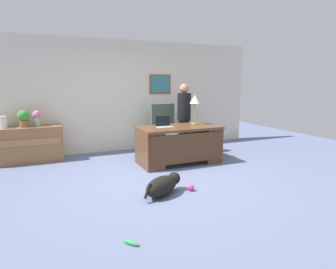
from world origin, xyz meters
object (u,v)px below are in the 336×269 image
Objects in this scene: credenza at (26,145)px; potted_plant at (24,118)px; armchair at (165,131)px; dog_toy_ball at (191,188)px; desk at (179,143)px; vase_with_flowers at (37,117)px; dog_lying at (163,185)px; person_standing at (184,118)px; laptop at (164,124)px; desk_lamp at (195,101)px; dog_toy_bone at (131,242)px; vase_empty at (3,122)px.

potted_plant is (-0.01, 0.00, 0.58)m from credenza.
dog_toy_ball is (-0.65, -2.57, -0.46)m from armchair.
credenza is at bearing 155.18° from desk.
vase_with_flowers is 3.33× the size of dog_toy_ball.
dog_lying is 0.48m from dog_toy_ball.
credenza is 3.54m from person_standing.
person_standing is 3.27m from vase_with_flowers.
armchair is 0.71× the size of person_standing.
laptop is 0.50× the size of desk_lamp.
armchair is 2.88m from vase_with_flowers.
dog_lying is (1.95, -2.86, -0.23)m from credenza.
armchair is 1.85× the size of desk_lamp.
potted_plant reaches higher than vase_with_flowers.
desk_lamp reaches higher than desk.
armchair is at bearing 110.76° from desk_lamp.
credenza is 0.64m from vase_with_flowers.
desk is 1.82m from dog_lying.
desk_lamp reaches higher than potted_plant.
person_standing is 3.51m from potted_plant.
vase_empty is at bearing 110.57° from dog_toy_bone.
vase_empty is at bearing 156.78° from laptop.
person_standing is at bearing 55.37° from dog_toy_bone.
dog_toy_bone is (-0.84, -1.12, -0.13)m from dog_lying.
laptop is at bearing -26.17° from potted_plant.
person_standing reaches higher than dog_toy_ball.
potted_plant is at bearing 0.00° from vase_empty.
credenza is 0.64m from vase_empty.
credenza is at bearing 153.81° from laptop.
vase_with_flowers reaches higher than dog_lying.
desk is at bearing -159.51° from desk_lamp.
potted_plant is (-3.08, 0.31, 0.45)m from armchair.
laptop is at bearing 66.43° from dog_lying.
armchair is at bearing 144.85° from person_standing.
desk is at bearing -26.80° from vase_with_flowers.
desk_lamp is at bearing 59.80° from dog_toy_ball.
person_standing is at bearing 40.90° from laptop.
vase_with_flowers is at bearing 102.17° from dog_toy_bone.
potted_plant reaches higher than desk.
dog_toy_bone is at bearing -118.11° from armchair.
desk is 3.64m from vase_empty.
vase_with_flowers reaches higher than laptop.
armchair is 4.76× the size of vase_empty.
person_standing is 8.35× the size of dog_toy_bone.
dog_toy_bone is (1.11, -3.99, -0.94)m from potted_plant.
dog_lying is 3.77m from vase_empty.
person_standing is at bearing 56.55° from dog_lying.
desk is 6.80× the size of vase_empty.
dog_lying is at bearing -113.68° from armchair.
dog_lying is at bearing -50.75° from vase_empty.
dog_lying is 2.96× the size of vase_empty.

